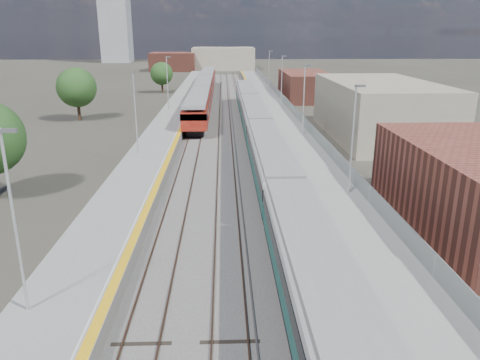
{
  "coord_description": "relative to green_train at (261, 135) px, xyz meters",
  "views": [
    {
      "loc": [
        -2.16,
        -8.84,
        11.8
      ],
      "look_at": [
        -1.08,
        21.42,
        2.2
      ],
      "focal_mm": 35.0,
      "sensor_mm": 36.0,
      "label": 1
    }
  ],
  "objects": [
    {
      "name": "green_train",
      "position": [
        0.0,
        0.0,
        0.0
      ],
      "size": [
        2.8,
        77.94,
        3.08
      ],
      "color": "black",
      "rests_on": "ground"
    },
    {
      "name": "buildings",
      "position": [
        -19.62,
        102.34,
        8.53
      ],
      "size": [
        72.0,
        185.5,
        40.0
      ],
      "color": "brown",
      "rests_on": "ground"
    },
    {
      "name": "tree_d",
      "position": [
        19.09,
        28.7,
        1.37
      ],
      "size": [
        4.16,
        4.16,
        5.64
      ],
      "color": "#382619",
      "rests_on": "ground"
    },
    {
      "name": "ballast_bed",
      "position": [
        -3.75,
        16.24,
        -2.14
      ],
      "size": [
        10.5,
        155.0,
        0.06
      ],
      "primitive_type": "cube",
      "color": "#565451",
      "rests_on": "ground"
    },
    {
      "name": "tree_b",
      "position": [
        -23.7,
        20.31,
        2.4
      ],
      "size": [
        5.35,
        5.35,
        7.26
      ],
      "color": "#382619",
      "rests_on": "ground"
    },
    {
      "name": "ground",
      "position": [
        -1.5,
        13.74,
        -2.17
      ],
      "size": [
        320.0,
        320.0,
        0.0
      ],
      "primitive_type": "plane",
      "color": "#47443A",
      "rests_on": "ground"
    },
    {
      "name": "red_train",
      "position": [
        -7.0,
        37.58,
        0.1
      ],
      "size": [
        3.04,
        61.52,
        3.83
      ],
      "color": "black",
      "rests_on": "ground"
    },
    {
      "name": "tracks",
      "position": [
        -3.15,
        17.91,
        -2.06
      ],
      "size": [
        8.96,
        160.0,
        0.17
      ],
      "color": "#4C3323",
      "rests_on": "ground"
    },
    {
      "name": "platform_left",
      "position": [
        -10.55,
        16.23,
        -1.65
      ],
      "size": [
        4.3,
        155.0,
        8.52
      ],
      "color": "slate",
      "rests_on": "ground"
    },
    {
      "name": "tree_c",
      "position": [
        -15.96,
        51.08,
        1.68
      ],
      "size": [
        4.52,
        4.52,
        6.12
      ],
      "color": "#382619",
      "rests_on": "ground"
    },
    {
      "name": "platform_right",
      "position": [
        3.78,
        16.23,
        -1.63
      ],
      "size": [
        4.7,
        155.0,
        8.52
      ],
      "color": "slate",
      "rests_on": "ground"
    }
  ]
}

